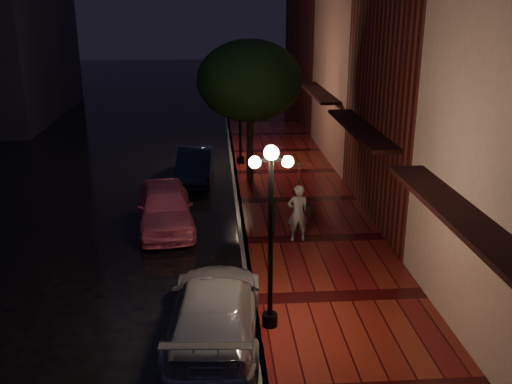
# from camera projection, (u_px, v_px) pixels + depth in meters

# --- Properties ---
(ground) EXTENTS (120.00, 120.00, 0.00)m
(ground) POSITION_uv_depth(u_px,v_px,m) (243.00, 245.00, 18.02)
(ground) COLOR black
(ground) RESTS_ON ground
(sidewalk) EXTENTS (4.50, 60.00, 0.15)m
(sidewalk) POSITION_uv_depth(u_px,v_px,m) (314.00, 240.00, 18.15)
(sidewalk) COLOR #4D0D0E
(sidewalk) RESTS_ON ground
(curb) EXTENTS (0.25, 60.00, 0.15)m
(curb) POSITION_uv_depth(u_px,v_px,m) (243.00, 242.00, 18.00)
(curb) COLOR #595451
(curb) RESTS_ON ground
(storefront_mid) EXTENTS (5.00, 8.00, 11.00)m
(storefront_mid) POSITION_uv_depth(u_px,v_px,m) (452.00, 59.00, 18.65)
(storefront_mid) COLOR #511914
(storefront_mid) RESTS_ON ground
(storefront_far) EXTENTS (5.00, 8.00, 9.00)m
(storefront_far) POSITION_uv_depth(u_px,v_px,m) (381.00, 64.00, 26.53)
(storefront_far) COLOR #8C5951
(storefront_far) RESTS_ON ground
(storefront_extra) EXTENTS (5.00, 12.00, 10.00)m
(storefront_extra) POSITION_uv_depth(u_px,v_px,m) (337.00, 39.00, 35.82)
(storefront_extra) COLOR #511914
(storefront_extra) RESTS_ON ground
(streetlamp_near) EXTENTS (0.96, 0.36, 4.31)m
(streetlamp_near) POSITION_uv_depth(u_px,v_px,m) (271.00, 228.00, 12.49)
(streetlamp_near) COLOR black
(streetlamp_near) RESTS_ON sidewalk
(streetlamp_far) EXTENTS (0.96, 0.36, 4.31)m
(streetlamp_far) POSITION_uv_depth(u_px,v_px,m) (240.00, 111.00, 25.72)
(streetlamp_far) COLOR black
(streetlamp_far) RESTS_ON sidewalk
(street_tree) EXTENTS (4.16, 4.16, 5.80)m
(street_tree) POSITION_uv_depth(u_px,v_px,m) (250.00, 83.00, 22.37)
(street_tree) COLOR black
(street_tree) RESTS_ON sidewalk
(pink_car) EXTENTS (2.30, 4.65, 1.52)m
(pink_car) POSITION_uv_depth(u_px,v_px,m) (165.00, 207.00, 19.12)
(pink_car) COLOR #DA5A80
(pink_car) RESTS_ON ground
(navy_car) EXTENTS (1.62, 4.19, 1.36)m
(navy_car) POSITION_uv_depth(u_px,v_px,m) (195.00, 165.00, 24.29)
(navy_car) COLOR black
(navy_car) RESTS_ON ground
(silver_car) EXTENTS (2.38, 5.11, 1.44)m
(silver_car) POSITION_uv_depth(u_px,v_px,m) (215.00, 311.00, 12.79)
(silver_car) COLOR #9E9FA6
(silver_car) RESTS_ON ground
(woman_with_umbrella) EXTENTS (1.06, 1.08, 2.56)m
(woman_with_umbrella) POSITION_uv_depth(u_px,v_px,m) (299.00, 189.00, 17.45)
(woman_with_umbrella) COLOR white
(woman_with_umbrella) RESTS_ON sidewalk
(parking_meter) EXTENTS (0.14, 0.13, 1.29)m
(parking_meter) POSITION_uv_depth(u_px,v_px,m) (274.00, 213.00, 18.09)
(parking_meter) COLOR black
(parking_meter) RESTS_ON sidewalk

